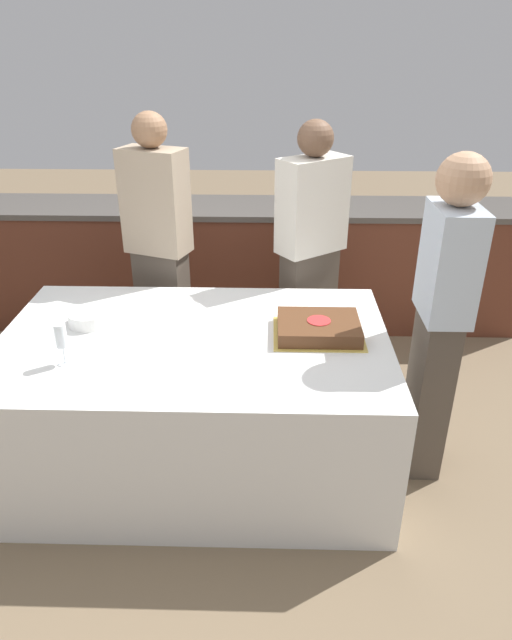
# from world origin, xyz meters

# --- Properties ---
(ground_plane) EXTENTS (14.00, 14.00, 0.00)m
(ground_plane) POSITION_xyz_m (0.00, 0.00, 0.00)
(ground_plane) COLOR #7A664C
(back_counter) EXTENTS (4.40, 0.58, 0.92)m
(back_counter) POSITION_xyz_m (0.00, 1.67, 0.46)
(back_counter) COLOR #5B2D1E
(back_counter) RESTS_ON ground_plane
(dining_table) EXTENTS (1.89, 1.19, 0.74)m
(dining_table) POSITION_xyz_m (0.00, 0.00, 0.37)
(dining_table) COLOR white
(dining_table) RESTS_ON ground_plane
(cake) EXTENTS (0.43, 0.35, 0.08)m
(cake) POSITION_xyz_m (0.60, 0.05, 0.78)
(cake) COLOR gold
(cake) RESTS_ON dining_table
(plate_stack) EXTENTS (0.20, 0.20, 0.07)m
(plate_stack) POSITION_xyz_m (-0.54, 0.13, 0.77)
(plate_stack) COLOR white
(plate_stack) RESTS_ON dining_table
(wine_glass) EXTENTS (0.07, 0.07, 0.20)m
(wine_glass) POSITION_xyz_m (-0.54, -0.25, 0.87)
(wine_glass) COLOR white
(wine_glass) RESTS_ON dining_table
(side_plate_near_cake) EXTENTS (0.20, 0.20, 0.00)m
(side_plate_near_cake) POSITION_xyz_m (0.66, 0.35, 0.74)
(side_plate_near_cake) COLOR white
(side_plate_near_cake) RESTS_ON dining_table
(person_cutting_cake) EXTENTS (0.44, 0.40, 1.64)m
(person_cutting_cake) POSITION_xyz_m (0.60, 0.82, 0.85)
(person_cutting_cake) COLOR #4C4238
(person_cutting_cake) RESTS_ON ground_plane
(person_seated_right) EXTENTS (0.23, 0.33, 1.62)m
(person_seated_right) POSITION_xyz_m (1.16, 0.00, 0.86)
(person_seated_right) COLOR #4C4238
(person_seated_right) RESTS_ON ground_plane
(person_standing_back) EXTENTS (0.41, 0.31, 1.67)m
(person_standing_back) POSITION_xyz_m (-0.30, 0.82, 0.87)
(person_standing_back) COLOR #4C4238
(person_standing_back) RESTS_ON ground_plane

